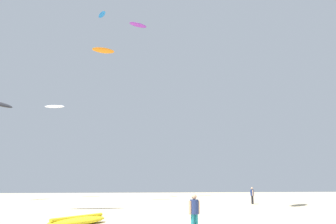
{
  "coord_description": "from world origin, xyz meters",
  "views": [
    {
      "loc": [
        -3.43,
        -12.63,
        2.29
      ],
      "look_at": [
        0.0,
        15.44,
        7.69
      ],
      "focal_mm": 38.66,
      "sensor_mm": 36.0,
      "label": 1
    }
  ],
  "objects_px": {
    "kite_aloft_1": "(102,14)",
    "kite_aloft_5": "(138,25)",
    "person_foreground": "(194,211)",
    "kite_aloft_7": "(103,50)",
    "kite_grounded_near": "(78,221)",
    "kite_aloft_3": "(1,104)",
    "kite_aloft_6": "(55,107)",
    "person_midground": "(252,194)"
  },
  "relations": [
    {
      "from": "kite_aloft_6",
      "to": "kite_aloft_7",
      "type": "relative_size",
      "value": 1.04
    },
    {
      "from": "person_midground",
      "to": "kite_aloft_1",
      "type": "xyz_separation_m",
      "value": [
        -16.56,
        14.33,
        25.35
      ]
    },
    {
      "from": "person_foreground",
      "to": "kite_aloft_5",
      "type": "distance_m",
      "value": 43.41
    },
    {
      "from": "kite_aloft_3",
      "to": "kite_aloft_6",
      "type": "height_order",
      "value": "kite_aloft_6"
    },
    {
      "from": "person_midground",
      "to": "kite_aloft_3",
      "type": "relative_size",
      "value": 0.46
    },
    {
      "from": "person_foreground",
      "to": "kite_aloft_6",
      "type": "xyz_separation_m",
      "value": [
        -13.4,
        37.35,
        12.02
      ]
    },
    {
      "from": "kite_aloft_3",
      "to": "kite_aloft_7",
      "type": "xyz_separation_m",
      "value": [
        12.43,
        -2.95,
        6.51
      ]
    },
    {
      "from": "kite_grounded_near",
      "to": "kite_aloft_5",
      "type": "xyz_separation_m",
      "value": [
        4.04,
        31.79,
        25.47
      ]
    },
    {
      "from": "kite_aloft_3",
      "to": "kite_aloft_5",
      "type": "bearing_deg",
      "value": 19.6
    },
    {
      "from": "kite_grounded_near",
      "to": "kite_aloft_5",
      "type": "height_order",
      "value": "kite_aloft_5"
    },
    {
      "from": "person_midground",
      "to": "kite_aloft_6",
      "type": "bearing_deg",
      "value": -38.0
    },
    {
      "from": "person_midground",
      "to": "kite_aloft_3",
      "type": "xyz_separation_m",
      "value": [
        -28.14,
        9.97,
        10.62
      ]
    },
    {
      "from": "person_midground",
      "to": "kite_grounded_near",
      "type": "height_order",
      "value": "person_midground"
    },
    {
      "from": "person_midground",
      "to": "kite_grounded_near",
      "type": "xyz_separation_m",
      "value": [
        -15.24,
        -15.79,
        -0.73
      ]
    },
    {
      "from": "person_midground",
      "to": "kite_aloft_7",
      "type": "xyz_separation_m",
      "value": [
        -15.71,
        7.01,
        17.13
      ]
    },
    {
      "from": "person_foreground",
      "to": "kite_aloft_7",
      "type": "bearing_deg",
      "value": -12.51
    },
    {
      "from": "kite_aloft_3",
      "to": "kite_grounded_near",
      "type": "bearing_deg",
      "value": -63.38
    },
    {
      "from": "kite_aloft_1",
      "to": "kite_aloft_5",
      "type": "relative_size",
      "value": 0.81
    },
    {
      "from": "person_foreground",
      "to": "kite_grounded_near",
      "type": "distance_m",
      "value": 6.75
    },
    {
      "from": "kite_aloft_5",
      "to": "person_foreground",
      "type": "bearing_deg",
      "value": -87.7
    },
    {
      "from": "kite_aloft_1",
      "to": "kite_aloft_5",
      "type": "bearing_deg",
      "value": 17.27
    },
    {
      "from": "kite_aloft_7",
      "to": "kite_aloft_6",
      "type": "bearing_deg",
      "value": 124.91
    },
    {
      "from": "kite_grounded_near",
      "to": "person_midground",
      "type": "bearing_deg",
      "value": 46.02
    },
    {
      "from": "person_midground",
      "to": "kite_aloft_6",
      "type": "distance_m",
      "value": 31.54
    },
    {
      "from": "person_midground",
      "to": "kite_aloft_6",
      "type": "xyz_separation_m",
      "value": [
        -23.16,
        17.69,
        12.05
      ]
    },
    {
      "from": "kite_aloft_1",
      "to": "kite_aloft_6",
      "type": "bearing_deg",
      "value": 153.02
    },
    {
      "from": "kite_aloft_6",
      "to": "kite_aloft_7",
      "type": "xyz_separation_m",
      "value": [
        7.45,
        -10.68,
        5.07
      ]
    },
    {
      "from": "person_foreground",
      "to": "person_midground",
      "type": "height_order",
      "value": "person_foreground"
    },
    {
      "from": "person_foreground",
      "to": "kite_aloft_7",
      "type": "height_order",
      "value": "kite_aloft_7"
    },
    {
      "from": "person_midground",
      "to": "kite_aloft_5",
      "type": "xyz_separation_m",
      "value": [
        -11.2,
        16.0,
        24.74
      ]
    },
    {
      "from": "kite_aloft_5",
      "to": "kite_aloft_7",
      "type": "relative_size",
      "value": 1.07
    },
    {
      "from": "kite_aloft_1",
      "to": "kite_aloft_6",
      "type": "distance_m",
      "value": 15.22
    },
    {
      "from": "person_midground",
      "to": "kite_aloft_5",
      "type": "relative_size",
      "value": 0.54
    },
    {
      "from": "person_midground",
      "to": "kite_aloft_7",
      "type": "bearing_deg",
      "value": -24.68
    },
    {
      "from": "kite_grounded_near",
      "to": "kite_aloft_1",
      "type": "height_order",
      "value": "kite_aloft_1"
    },
    {
      "from": "kite_aloft_7",
      "to": "kite_grounded_near",
      "type": "bearing_deg",
      "value": -88.81
    },
    {
      "from": "person_midground",
      "to": "kite_grounded_near",
      "type": "distance_m",
      "value": 21.95
    },
    {
      "from": "person_foreground",
      "to": "kite_grounded_near",
      "type": "xyz_separation_m",
      "value": [
        -5.47,
        3.87,
        -0.76
      ]
    },
    {
      "from": "kite_aloft_7",
      "to": "kite_aloft_5",
      "type": "bearing_deg",
      "value": 63.34
    },
    {
      "from": "kite_aloft_1",
      "to": "kite_aloft_5",
      "type": "distance_m",
      "value": 5.65
    },
    {
      "from": "kite_aloft_5",
      "to": "kite_aloft_7",
      "type": "xyz_separation_m",
      "value": [
        -4.51,
        -8.99,
        -7.62
      ]
    },
    {
      "from": "person_foreground",
      "to": "kite_grounded_near",
      "type": "bearing_deg",
      "value": 29.66
    }
  ]
}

